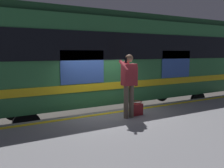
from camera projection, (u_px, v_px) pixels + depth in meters
ground_plane at (104, 138)px, 7.85m from camera, size 25.25×25.25×0.00m
platform at (151, 150)px, 5.77m from camera, size 16.83×4.72×0.87m
safety_line at (108, 113)px, 7.48m from camera, size 16.49×0.16×0.01m
track_rail_near at (89, 126)px, 8.79m from camera, size 21.88×0.08×0.16m
track_rail_far at (75, 117)px, 10.02m from camera, size 21.88×0.08×0.16m
train_carriage at (114, 58)px, 9.80m from camera, size 11.31×2.96×3.96m
passenger at (129, 81)px, 6.85m from camera, size 0.57×0.55×1.80m
handbag at (136, 109)px, 7.24m from camera, size 0.38×0.34×0.41m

